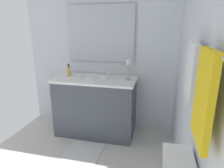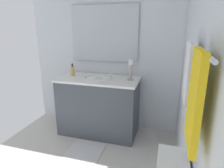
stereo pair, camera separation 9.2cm
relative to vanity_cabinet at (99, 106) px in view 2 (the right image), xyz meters
The scene contains 11 objects.
wall_back 1.75m from the vanity_cabinet, 47.02° to the left, with size 2.77×0.04×2.45m, color silver.
wall_left 0.87m from the vanity_cabinet, behind, with size 0.04×2.31×2.45m, color silver.
vanity_cabinet is the anchor object (origin of this frame).
sink_basin 0.38m from the vanity_cabinet, 90.00° to the left, with size 0.40×0.40×0.24m.
mirror 1.05m from the vanity_cabinet, behind, with size 0.02×1.00×0.80m, color silver.
candle_holder_tall 0.73m from the vanity_cabinet, 93.65° to the left, with size 0.09×0.09×0.28m.
soap_bottle 0.65m from the vanity_cabinet, 96.18° to the right, with size 0.06×0.06×0.18m.
towel_bar 2.02m from the vanity_cabinet, 37.77° to the left, with size 0.02×0.02×0.82m, color silver.
towel_near_vanity 1.79m from the vanity_cabinet, 41.81° to the left, with size 0.28×0.03×0.38m, color white.
towel_center 2.07m from the vanity_cabinet, 33.56° to the left, with size 0.28×0.03×0.45m, color yellow.
bath_mat 0.75m from the vanity_cabinet, ahead, with size 0.60×0.44×0.02m, color silver.
Camera 2 is at (1.43, 0.95, 1.53)m, focal length 31.26 mm.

